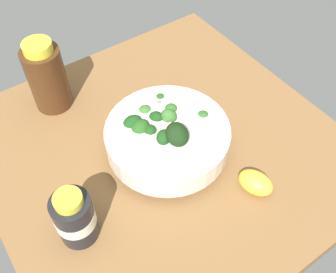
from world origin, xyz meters
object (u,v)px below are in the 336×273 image
lemon_wedge (256,183)px  bottle_tall (47,77)px  bottle_short (75,217)px  bowl_of_broccoli (168,136)px

lemon_wedge → bottle_tall: bearing=26.6°
bottle_tall → bottle_short: bottle_tall is taller
bowl_of_broccoli → lemon_wedge: bearing=-154.5°
bottle_tall → lemon_wedge: bearing=-153.4°
bowl_of_broccoli → bottle_short: 21.64cm
bowl_of_broccoli → bottle_tall: (23.35, 12.09, 3.12)cm
bowl_of_broccoli → bottle_short: bottle_short is taller
bowl_of_broccoli → lemon_wedge: 17.27cm
bottle_short → lemon_wedge: bearing=-109.1°
bottle_short → bottle_tall: bearing=-16.8°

